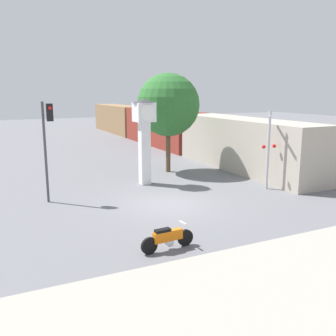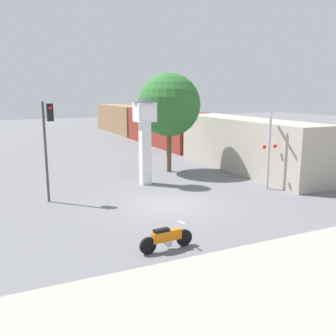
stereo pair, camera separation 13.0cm
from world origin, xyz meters
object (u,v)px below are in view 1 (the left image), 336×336
object	(u,v)px
freight_train	(162,128)
street_tree	(168,105)
traffic_light	(47,134)
motorcycle	(168,238)
clock_tower	(144,128)
railroad_crossing_signal	(268,147)

from	to	relation	value
freight_train	street_tree	xyz separation A→B (m)	(-4.88, -11.53, 2.60)
traffic_light	street_tree	xyz separation A→B (m)	(7.95, 3.72, 1.09)
motorcycle	freight_train	bearing A→B (deg)	61.57
clock_tower	street_tree	distance (m)	3.73
street_tree	railroad_crossing_signal	bearing A→B (deg)	-65.49
traffic_light	railroad_crossing_signal	distance (m)	11.13
railroad_crossing_signal	street_tree	distance (m)	7.17
street_tree	motorcycle	bearing A→B (deg)	-115.77
freight_train	street_tree	distance (m)	12.79
street_tree	clock_tower	bearing A→B (deg)	-137.58
motorcycle	freight_train	size ratio (longest dim) A/B	0.05
traffic_light	railroad_crossing_signal	bearing A→B (deg)	-13.23
freight_train	traffic_light	world-z (taller)	traffic_light
clock_tower	railroad_crossing_signal	size ratio (longest dim) A/B	1.13
freight_train	clock_tower	bearing A→B (deg)	-118.30
clock_tower	railroad_crossing_signal	distance (m)	6.76
traffic_light	clock_tower	bearing A→B (deg)	13.99
railroad_crossing_signal	street_tree	world-z (taller)	street_tree
traffic_light	motorcycle	bearing A→B (deg)	-70.68
clock_tower	freight_train	world-z (taller)	clock_tower
motorcycle	street_tree	xyz separation A→B (m)	(5.36, 11.10, 3.89)
clock_tower	railroad_crossing_signal	bearing A→B (deg)	-35.26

